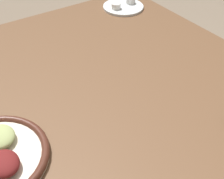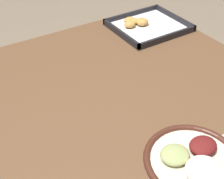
% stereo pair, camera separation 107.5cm
% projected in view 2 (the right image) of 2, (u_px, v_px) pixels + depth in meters
% --- Properties ---
extents(dining_table, '(1.24, 1.08, 0.71)m').
position_uv_depth(dining_table, '(109.00, 116.00, 1.13)').
color(dining_table, brown).
rests_on(dining_table, ground_plane).
extents(dinner_plate, '(0.27, 0.27, 0.05)m').
position_uv_depth(dinner_plate, '(194.00, 161.00, 0.84)').
color(dinner_plate, beige).
rests_on(dinner_plate, dining_table).
extents(baking_tray, '(0.33, 0.29, 0.04)m').
position_uv_depth(baking_tray, '(145.00, 25.00, 1.48)').
color(baking_tray, black).
rests_on(baking_tray, dining_table).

